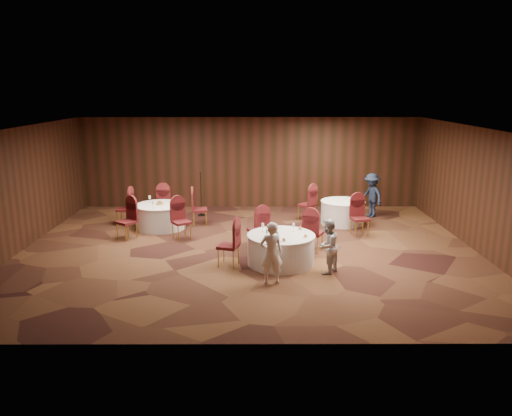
{
  "coord_description": "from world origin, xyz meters",
  "views": [
    {
      "loc": [
        0.16,
        -12.6,
        4.18
      ],
      "look_at": [
        0.2,
        0.2,
        1.1
      ],
      "focal_mm": 35.0,
      "sensor_mm": 36.0,
      "label": 1
    }
  ],
  "objects_px": {
    "woman_a": "(271,253)",
    "woman_b": "(327,246)",
    "mic_stand": "(201,203)",
    "man_c": "(372,195)",
    "table_main": "(281,249)",
    "table_right": "(343,212)",
    "table_left": "(160,216)"
  },
  "relations": [
    {
      "from": "woman_b",
      "to": "mic_stand",
      "type": "bearing_deg",
      "value": -110.72
    },
    {
      "from": "mic_stand",
      "to": "woman_b",
      "type": "xyz_separation_m",
      "value": [
        3.47,
        -5.41,
        0.23
      ]
    },
    {
      "from": "table_right",
      "to": "mic_stand",
      "type": "distance_m",
      "value": 4.7
    },
    {
      "from": "mic_stand",
      "to": "woman_b",
      "type": "height_order",
      "value": "mic_stand"
    },
    {
      "from": "woman_b",
      "to": "man_c",
      "type": "height_order",
      "value": "man_c"
    },
    {
      "from": "table_main",
      "to": "table_right",
      "type": "xyz_separation_m",
      "value": [
        2.14,
        3.69,
        0.0
      ]
    },
    {
      "from": "woman_b",
      "to": "man_c",
      "type": "xyz_separation_m",
      "value": [
        2.2,
        5.19,
        0.09
      ]
    },
    {
      "from": "man_c",
      "to": "table_main",
      "type": "bearing_deg",
      "value": -61.84
    },
    {
      "from": "table_left",
      "to": "woman_b",
      "type": "height_order",
      "value": "woman_b"
    },
    {
      "from": "woman_a",
      "to": "table_left",
      "type": "bearing_deg",
      "value": -64.79
    },
    {
      "from": "woman_a",
      "to": "mic_stand",
      "type": "bearing_deg",
      "value": -81.07
    },
    {
      "from": "mic_stand",
      "to": "man_c",
      "type": "xyz_separation_m",
      "value": [
        5.67,
        -0.21,
        0.32
      ]
    },
    {
      "from": "table_right",
      "to": "woman_a",
      "type": "height_order",
      "value": "woman_a"
    },
    {
      "from": "table_main",
      "to": "man_c",
      "type": "relative_size",
      "value": 1.12
    },
    {
      "from": "table_main",
      "to": "table_left",
      "type": "distance_m",
      "value": 4.76
    },
    {
      "from": "table_main",
      "to": "woman_b",
      "type": "height_order",
      "value": "woman_b"
    },
    {
      "from": "mic_stand",
      "to": "man_c",
      "type": "bearing_deg",
      "value": -2.16
    },
    {
      "from": "woman_b",
      "to": "table_right",
      "type": "bearing_deg",
      "value": -157.78
    },
    {
      "from": "table_right",
      "to": "table_main",
      "type": "bearing_deg",
      "value": -120.11
    },
    {
      "from": "mic_stand",
      "to": "woman_b",
      "type": "bearing_deg",
      "value": -57.33
    },
    {
      "from": "table_main",
      "to": "table_left",
      "type": "bearing_deg",
      "value": 137.65
    },
    {
      "from": "woman_a",
      "to": "table_right",
      "type": "bearing_deg",
      "value": -126.65
    },
    {
      "from": "woman_a",
      "to": "woman_b",
      "type": "height_order",
      "value": "woman_a"
    },
    {
      "from": "table_main",
      "to": "mic_stand",
      "type": "relative_size",
      "value": 1.12
    },
    {
      "from": "woman_b",
      "to": "man_c",
      "type": "relative_size",
      "value": 0.88
    },
    {
      "from": "woman_a",
      "to": "woman_b",
      "type": "bearing_deg",
      "value": -164.35
    },
    {
      "from": "mic_stand",
      "to": "table_right",
      "type": "bearing_deg",
      "value": -13.45
    },
    {
      "from": "mic_stand",
      "to": "woman_b",
      "type": "distance_m",
      "value": 6.43
    },
    {
      "from": "table_right",
      "to": "table_left",
      "type": "bearing_deg",
      "value": -175.08
    },
    {
      "from": "table_left",
      "to": "mic_stand",
      "type": "xyz_separation_m",
      "value": [
        1.08,
        1.58,
        0.04
      ]
    },
    {
      "from": "woman_a",
      "to": "table_main",
      "type": "bearing_deg",
      "value": -113.05
    },
    {
      "from": "table_right",
      "to": "woman_b",
      "type": "distance_m",
      "value": 4.46
    }
  ]
}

